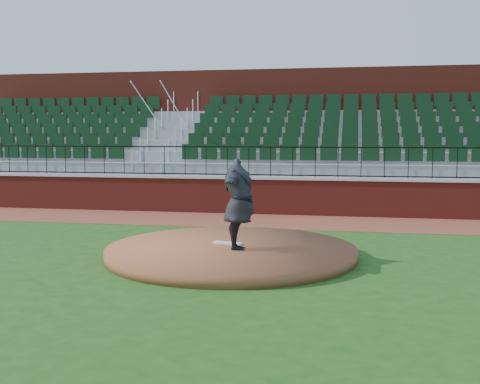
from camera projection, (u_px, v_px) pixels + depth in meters
name	position (u px, v px, depth m)	size (l,w,h in m)	color
ground	(227.00, 256.00, 13.23)	(90.00, 90.00, 0.00)	#1E4814
warning_track	(263.00, 221.00, 18.51)	(34.00, 3.20, 0.01)	brown
field_wall	(270.00, 197.00, 20.01)	(34.00, 0.35, 1.20)	maroon
wall_cap	(271.00, 178.00, 19.95)	(34.00, 0.45, 0.10)	#B7B7B7
wall_railing	(271.00, 162.00, 19.90)	(34.00, 0.05, 1.00)	black
seating_stands	(280.00, 145.00, 22.51)	(34.00, 5.10, 4.60)	gray
concourse_wall	(288.00, 134.00, 25.20)	(34.00, 0.50, 5.50)	maroon
pitchers_mound	(231.00, 252.00, 13.04)	(5.54, 5.54, 0.25)	brown
pitching_rubber	(228.00, 243.00, 13.28)	(0.67, 0.17, 0.04)	white
pitcher	(239.00, 204.00, 12.57)	(2.43, 0.66, 1.98)	black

